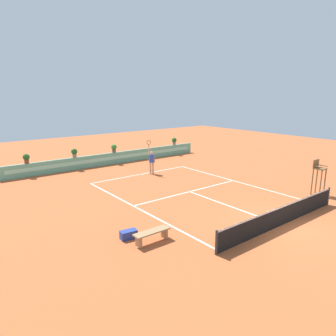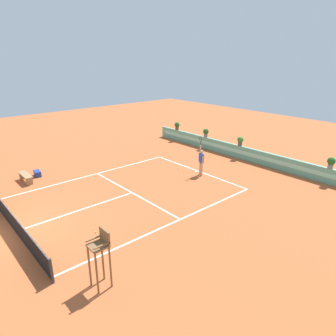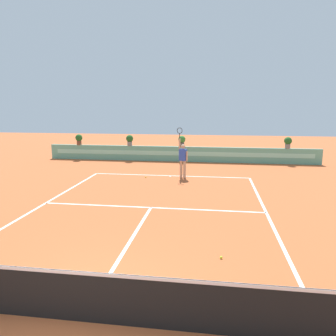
# 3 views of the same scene
# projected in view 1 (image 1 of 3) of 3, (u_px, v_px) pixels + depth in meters

# --- Properties ---
(ground_plane) EXTENTS (60.00, 60.00, 0.00)m
(ground_plane) POSITION_uv_depth(u_px,v_px,m) (194.00, 193.00, 18.90)
(ground_plane) COLOR #B2562D
(court_lines) EXTENTS (8.32, 11.94, 0.01)m
(court_lines) POSITION_uv_depth(u_px,v_px,m) (186.00, 190.00, 19.45)
(court_lines) COLOR white
(court_lines) RESTS_ON ground
(net) EXTENTS (8.92, 0.10, 1.00)m
(net) POSITION_uv_depth(u_px,v_px,m) (283.00, 215.00, 14.18)
(net) COLOR #333333
(net) RESTS_ON ground
(back_wall_barrier) EXTENTS (18.00, 0.21, 1.00)m
(back_wall_barrier) POSITION_uv_depth(u_px,v_px,m) (113.00, 158.00, 26.74)
(back_wall_barrier) COLOR #60A88E
(back_wall_barrier) RESTS_ON ground
(umpire_chair) EXTENTS (0.60, 0.60, 2.14)m
(umpire_chair) POSITION_uv_depth(u_px,v_px,m) (318.00, 173.00, 18.35)
(umpire_chair) COLOR brown
(umpire_chair) RESTS_ON ground
(bench_courtside) EXTENTS (1.60, 0.44, 0.51)m
(bench_courtside) POSITION_uv_depth(u_px,v_px,m) (152.00, 234.00, 12.54)
(bench_courtside) COLOR #99754C
(bench_courtside) RESTS_ON ground
(gear_bag) EXTENTS (0.74, 0.45, 0.36)m
(gear_bag) POSITION_uv_depth(u_px,v_px,m) (129.00, 234.00, 12.93)
(gear_bag) COLOR navy
(gear_bag) RESTS_ON ground
(tennis_player) EXTENTS (0.59, 0.33, 2.58)m
(tennis_player) POSITION_uv_depth(u_px,v_px,m) (152.00, 160.00, 23.27)
(tennis_player) COLOR tan
(tennis_player) RESTS_ON ground
(tennis_ball_near_baseline) EXTENTS (0.07, 0.07, 0.07)m
(tennis_ball_near_baseline) POSITION_uv_depth(u_px,v_px,m) (264.00, 199.00, 17.85)
(tennis_ball_near_baseline) COLOR #CCE033
(tennis_ball_near_baseline) RESTS_ON ground
(tennis_ball_mid_court) EXTENTS (0.07, 0.07, 0.07)m
(tennis_ball_mid_court) POSITION_uv_depth(u_px,v_px,m) (132.00, 178.00, 22.18)
(tennis_ball_mid_court) COLOR #CCE033
(tennis_ball_mid_court) RESTS_ON ground
(potted_plant_far_left) EXTENTS (0.48, 0.48, 0.72)m
(potted_plant_far_left) POSITION_uv_depth(u_px,v_px,m) (26.00, 158.00, 22.35)
(potted_plant_far_left) COLOR brown
(potted_plant_far_left) RESTS_ON back_wall_barrier
(potted_plant_centre) EXTENTS (0.48, 0.48, 0.72)m
(potted_plant_centre) POSITION_uv_depth(u_px,v_px,m) (114.00, 148.00, 26.62)
(potted_plant_centre) COLOR #514C47
(potted_plant_centre) RESTS_ON back_wall_barrier
(potted_plant_left) EXTENTS (0.48, 0.48, 0.72)m
(potted_plant_left) POSITION_uv_depth(u_px,v_px,m) (74.00, 152.00, 24.50)
(potted_plant_left) COLOR gray
(potted_plant_left) RESTS_ON back_wall_barrier
(potted_plant_far_right) EXTENTS (0.48, 0.48, 0.72)m
(potted_plant_far_right) POSITION_uv_depth(u_px,v_px,m) (174.00, 141.00, 30.65)
(potted_plant_far_right) COLOR gray
(potted_plant_far_right) RESTS_ON back_wall_barrier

